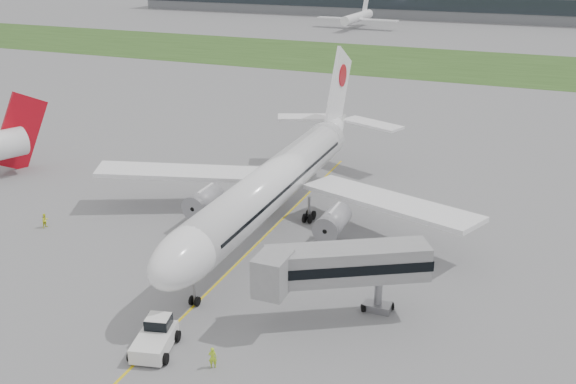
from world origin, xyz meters
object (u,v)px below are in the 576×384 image
at_px(pushback_tug, 156,337).
at_px(ground_crew_near, 213,357).
at_px(jet_bridge, 337,266).
at_px(airliner, 277,179).

height_order(pushback_tug, ground_crew_near, pushback_tug).
bearing_deg(ground_crew_near, pushback_tug, -26.86).
bearing_deg(jet_bridge, airliner, 97.59).
distance_m(pushback_tug, ground_crew_near, 5.61).
height_order(jet_bridge, ground_crew_near, jet_bridge).
distance_m(airliner, jet_bridge, 21.27).
height_order(airliner, ground_crew_near, airliner).
relative_size(airliner, ground_crew_near, 29.38).
xyz_separation_m(pushback_tug, ground_crew_near, (5.59, -0.48, -0.21)).
relative_size(airliner, pushback_tug, 10.16).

